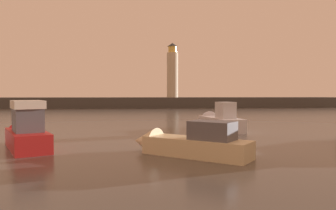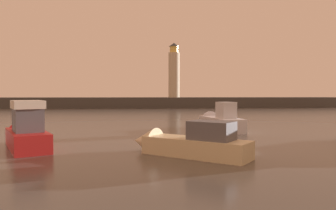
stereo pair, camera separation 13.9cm
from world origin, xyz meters
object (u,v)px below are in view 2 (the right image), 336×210
at_px(motorboat_2, 184,143).
at_px(motorboat_1, 25,132).
at_px(lighthouse, 174,72).
at_px(motorboat_4, 217,121).

bearing_deg(motorboat_2, motorboat_1, 160.50).
height_order(lighthouse, motorboat_4, lighthouse).
bearing_deg(lighthouse, motorboat_1, -104.69).
distance_m(lighthouse, motorboat_2, 54.71).
distance_m(lighthouse, motorboat_4, 43.88).
relative_size(motorboat_2, motorboat_4, 0.86).
relative_size(lighthouse, motorboat_4, 1.71).
bearing_deg(motorboat_1, lighthouse, 75.31).
xyz_separation_m(motorboat_1, motorboat_4, (12.54, 7.75, -0.16)).
bearing_deg(motorboat_2, motorboat_4, 68.67).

